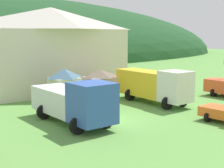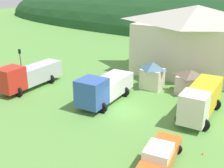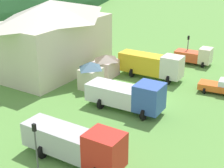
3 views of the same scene
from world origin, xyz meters
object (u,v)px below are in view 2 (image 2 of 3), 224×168
service_pickup_orange (160,154)px  traffic_light_west (21,62)px  depot_building (195,40)px  box_truck_blue (104,88)px  traffic_cone_near_pickup (203,155)px  crane_truck_red (28,75)px  heavy_rig_striped (201,99)px  play_shed_pink (191,81)px  play_shed_cream (152,75)px

service_pickup_orange → traffic_light_west: 22.79m
depot_building → traffic_light_west: depot_building is taller
box_truck_blue → traffic_cone_near_pickup: bearing=68.3°
crane_truck_red → heavy_rig_striped: bearing=99.0°
box_truck_blue → heavy_rig_striped: bearing=100.5°
depot_building → crane_truck_red: size_ratio=1.89×
crane_truck_red → traffic_light_west: (-2.73, 1.40, 0.88)m
play_shed_pink → heavy_rig_striped: heavy_rig_striped is taller
play_shed_pink → service_pickup_orange: (2.20, -14.04, -0.61)m
depot_building → play_shed_pink: (1.82, -6.87, -3.27)m
depot_building → play_shed_cream: (-2.48, -7.59, -3.05)m
box_truck_blue → service_pickup_orange: (9.08, -6.88, -0.80)m
play_shed_pink → heavy_rig_striped: bearing=-64.1°
box_truck_blue → service_pickup_orange: bearing=51.1°
service_pickup_orange → traffic_light_west: size_ratio=1.30×
play_shed_pink → heavy_rig_striped: 5.71m
depot_building → service_pickup_orange: size_ratio=2.98×
crane_truck_red → heavy_rig_striped: 19.38m
traffic_cone_near_pickup → traffic_light_west: bearing=169.4°
play_shed_cream → play_shed_pink: play_shed_cream is taller
service_pickup_orange → traffic_light_west: (-21.56, 7.20, 1.70)m
depot_building → box_truck_blue: 15.23m
play_shed_cream → traffic_light_west: size_ratio=0.78×
depot_building → crane_truck_red: depot_building is taller
play_shed_pink → heavy_rig_striped: size_ratio=0.38×
heavy_rig_striped → play_shed_cream: bearing=-124.2°
heavy_rig_striped → crane_truck_red: bearing=-82.0°
play_shed_pink → service_pickup_orange: play_shed_pink is taller
crane_truck_red → service_pickup_orange: (18.83, -5.80, -0.81)m
play_shed_pink → crane_truck_red: (-16.63, -8.24, 0.20)m
play_shed_cream → traffic_light_west: traffic_light_west is taller
depot_building → heavy_rig_striped: 13.09m
depot_building → heavy_rig_striped: depot_building is taller
play_shed_pink → traffic_cone_near_pickup: play_shed_pink is taller
heavy_rig_striped → service_pickup_orange: 8.96m
service_pickup_orange → crane_truck_red: bearing=-113.4°
depot_building → traffic_light_west: bearing=-142.0°
box_truck_blue → service_pickup_orange: box_truck_blue is taller
heavy_rig_striped → traffic_light_west: size_ratio=1.95×
traffic_cone_near_pickup → play_shed_pink: bearing=111.5°
play_shed_pink → box_truck_blue: 9.94m
heavy_rig_striped → box_truck_blue: bearing=-79.0°
heavy_rig_striped → traffic_light_west: traffic_light_west is taller
traffic_light_west → depot_building: bearing=38.0°
depot_building → traffic_cone_near_pickup: bearing=-70.9°
box_truck_blue → service_pickup_orange: 11.42m
crane_truck_red → traffic_cone_near_pickup: crane_truck_red is taller
crane_truck_red → play_shed_pink: bearing=116.1°
depot_building → traffic_cone_near_pickup: (6.27, -18.15, -4.71)m
depot_building → service_pickup_orange: 21.64m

